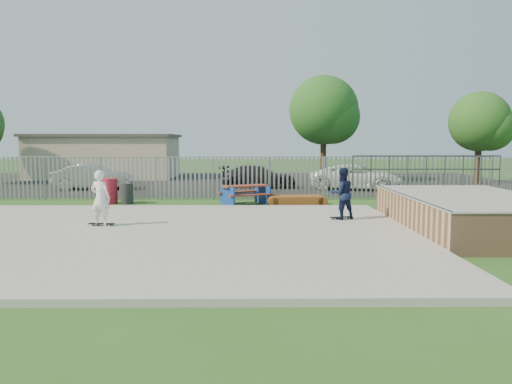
{
  "coord_description": "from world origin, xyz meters",
  "views": [
    {
      "loc": [
        2.81,
        -14.04,
        2.77
      ],
      "look_at": [
        2.95,
        2.0,
        1.1
      ],
      "focal_mm": 35.0,
      "sensor_mm": 36.0,
      "label": 1
    }
  ],
  "objects_px": {
    "car_dark": "(258,176)",
    "skater_white": "(100,198)",
    "car_white": "(357,177)",
    "trash_bin_grey": "(127,194)",
    "car_silver": "(93,177)",
    "picnic_table": "(245,195)",
    "tree_right": "(480,122)",
    "skater_navy": "(342,194)",
    "tree_mid": "(324,110)",
    "trash_bin_red": "(110,191)",
    "funbox": "(297,201)"
  },
  "relations": [
    {
      "from": "trash_bin_grey",
      "to": "tree_mid",
      "type": "relative_size",
      "value": 0.13
    },
    {
      "from": "car_white",
      "to": "car_dark",
      "type": "bearing_deg",
      "value": 92.97
    },
    {
      "from": "car_silver",
      "to": "skater_white",
      "type": "xyz_separation_m",
      "value": [
        4.26,
        -12.73,
        0.28
      ]
    },
    {
      "from": "trash_bin_grey",
      "to": "tree_right",
      "type": "distance_m",
      "value": 22.53
    },
    {
      "from": "car_silver",
      "to": "tree_mid",
      "type": "xyz_separation_m",
      "value": [
        13.66,
        5.34,
        4.0
      ]
    },
    {
      "from": "funbox",
      "to": "tree_mid",
      "type": "xyz_separation_m",
      "value": [
        2.85,
        12.24,
        4.52
      ]
    },
    {
      "from": "trash_bin_grey",
      "to": "car_silver",
      "type": "xyz_separation_m",
      "value": [
        -3.44,
        6.24,
        0.28
      ]
    },
    {
      "from": "skater_white",
      "to": "picnic_table",
      "type": "bearing_deg",
      "value": -110.29
    },
    {
      "from": "car_white",
      "to": "trash_bin_red",
      "type": "bearing_deg",
      "value": 132.48
    },
    {
      "from": "trash_bin_red",
      "to": "trash_bin_grey",
      "type": "height_order",
      "value": "trash_bin_red"
    },
    {
      "from": "trash_bin_red",
      "to": "tree_right",
      "type": "bearing_deg",
      "value": 25.67
    },
    {
      "from": "trash_bin_red",
      "to": "tree_mid",
      "type": "bearing_deg",
      "value": 46.25
    },
    {
      "from": "trash_bin_red",
      "to": "car_white",
      "type": "relative_size",
      "value": 0.22
    },
    {
      "from": "car_white",
      "to": "tree_mid",
      "type": "bearing_deg",
      "value": 27.65
    },
    {
      "from": "tree_mid",
      "to": "skater_white",
      "type": "distance_m",
      "value": 20.71
    },
    {
      "from": "funbox",
      "to": "skater_white",
      "type": "relative_size",
      "value": 1.24
    },
    {
      "from": "car_silver",
      "to": "trash_bin_grey",
      "type": "bearing_deg",
      "value": -154.27
    },
    {
      "from": "tree_mid",
      "to": "tree_right",
      "type": "height_order",
      "value": "tree_mid"
    },
    {
      "from": "tree_right",
      "to": "skater_navy",
      "type": "distance_m",
      "value": 19.3
    },
    {
      "from": "trash_bin_red",
      "to": "funbox",
      "type": "bearing_deg",
      "value": -5.28
    },
    {
      "from": "trash_bin_red",
      "to": "skater_navy",
      "type": "xyz_separation_m",
      "value": [
        9.22,
        -5.34,
        0.45
      ]
    },
    {
      "from": "funbox",
      "to": "car_silver",
      "type": "relative_size",
      "value": 0.5
    },
    {
      "from": "car_dark",
      "to": "tree_right",
      "type": "height_order",
      "value": "tree_right"
    },
    {
      "from": "funbox",
      "to": "trash_bin_grey",
      "type": "xyz_separation_m",
      "value": [
        -7.37,
        0.66,
        0.24
      ]
    },
    {
      "from": "picnic_table",
      "to": "tree_right",
      "type": "xyz_separation_m",
      "value": [
        14.71,
        10.3,
        3.49
      ]
    },
    {
      "from": "trash_bin_grey",
      "to": "car_dark",
      "type": "bearing_deg",
      "value": 51.6
    },
    {
      "from": "trash_bin_red",
      "to": "picnic_table",
      "type": "bearing_deg",
      "value": -3.57
    },
    {
      "from": "funbox",
      "to": "trash_bin_grey",
      "type": "bearing_deg",
      "value": 172.69
    },
    {
      "from": "car_white",
      "to": "tree_right",
      "type": "xyz_separation_m",
      "value": [
        8.55,
        3.96,
        3.2
      ]
    },
    {
      "from": "funbox",
      "to": "car_white",
      "type": "distance_m",
      "value": 7.82
    },
    {
      "from": "trash_bin_red",
      "to": "skater_white",
      "type": "relative_size",
      "value": 0.65
    },
    {
      "from": "funbox",
      "to": "car_dark",
      "type": "bearing_deg",
      "value": 98.64
    },
    {
      "from": "car_silver",
      "to": "car_white",
      "type": "relative_size",
      "value": 0.84
    },
    {
      "from": "picnic_table",
      "to": "trash_bin_red",
      "type": "distance_m",
      "value": 5.96
    },
    {
      "from": "trash_bin_grey",
      "to": "car_dark",
      "type": "distance_m",
      "value": 9.39
    },
    {
      "from": "tree_right",
      "to": "skater_navy",
      "type": "relative_size",
      "value": 3.4
    },
    {
      "from": "car_dark",
      "to": "skater_white",
      "type": "xyz_separation_m",
      "value": [
        -5.01,
        -13.85,
        0.35
      ]
    },
    {
      "from": "trash_bin_red",
      "to": "skater_white",
      "type": "height_order",
      "value": "skater_white"
    },
    {
      "from": "car_white",
      "to": "tree_mid",
      "type": "height_order",
      "value": "tree_mid"
    },
    {
      "from": "car_silver",
      "to": "car_dark",
      "type": "relative_size",
      "value": 0.97
    },
    {
      "from": "tree_mid",
      "to": "skater_white",
      "type": "xyz_separation_m",
      "value": [
        -9.4,
        -18.08,
        -3.72
      ]
    },
    {
      "from": "skater_navy",
      "to": "tree_mid",
      "type": "bearing_deg",
      "value": -111.85
    },
    {
      "from": "car_white",
      "to": "skater_white",
      "type": "xyz_separation_m",
      "value": [
        -10.51,
        -12.55,
        0.28
      ]
    },
    {
      "from": "picnic_table",
      "to": "car_white",
      "type": "xyz_separation_m",
      "value": [
        6.16,
        6.34,
        0.3
      ]
    },
    {
      "from": "tree_mid",
      "to": "car_white",
      "type": "bearing_deg",
      "value": -78.61
    },
    {
      "from": "car_dark",
      "to": "trash_bin_red",
      "type": "bearing_deg",
      "value": 147.7
    },
    {
      "from": "car_dark",
      "to": "tree_right",
      "type": "bearing_deg",
      "value": -69.26
    },
    {
      "from": "picnic_table",
      "to": "funbox",
      "type": "distance_m",
      "value": 2.24
    },
    {
      "from": "tree_mid",
      "to": "picnic_table",
      "type": "bearing_deg",
      "value": -113.07
    },
    {
      "from": "car_silver",
      "to": "skater_navy",
      "type": "xyz_separation_m",
      "value": [
        11.89,
        -11.49,
        0.28
      ]
    }
  ]
}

